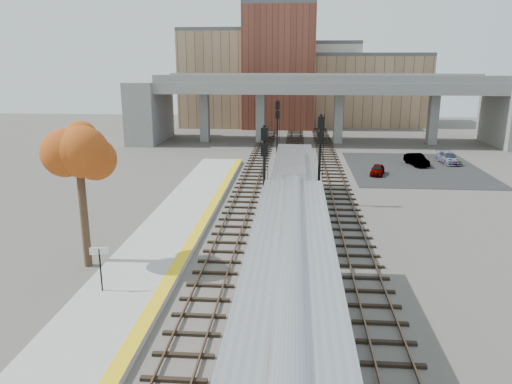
% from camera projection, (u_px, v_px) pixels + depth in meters
% --- Properties ---
extents(ground, '(160.00, 160.00, 0.00)m').
position_uv_depth(ground, '(274.00, 269.00, 28.10)').
color(ground, '#47423D').
rests_on(ground, ground).
extents(platform, '(4.50, 60.00, 0.35)m').
position_uv_depth(platform, '(148.00, 262.00, 28.61)').
color(platform, '#9E9E99').
rests_on(platform, ground).
extents(yellow_strip, '(0.70, 60.00, 0.01)m').
position_uv_depth(yellow_strip, '(180.00, 260.00, 28.42)').
color(yellow_strip, yellow).
rests_on(yellow_strip, platform).
extents(tracks, '(10.70, 95.00, 0.25)m').
position_uv_depth(tracks, '(292.00, 206.00, 40.05)').
color(tracks, black).
rests_on(tracks, ground).
extents(overpass, '(54.00, 12.00, 9.50)m').
position_uv_depth(overpass, '(324.00, 101.00, 69.59)').
color(overpass, slate).
rests_on(overpass, ground).
extents(buildings_far, '(43.00, 21.00, 20.60)m').
position_uv_depth(buildings_far, '(298.00, 80.00, 90.12)').
color(buildings_far, tan).
rests_on(buildings_far, ground).
extents(parking_lot, '(14.00, 18.00, 0.04)m').
position_uv_depth(parking_lot, '(415.00, 169.00, 53.99)').
color(parking_lot, black).
rests_on(parking_lot, ground).
extents(locomotive, '(3.02, 19.05, 4.10)m').
position_uv_depth(locomotive, '(294.00, 187.00, 36.86)').
color(locomotive, '#A8AAB2').
rests_on(locomotive, ground).
extents(coach, '(3.03, 25.00, 5.00)m').
position_uv_depth(coach, '(289.00, 357.00, 14.94)').
color(coach, '#A8AAB2').
rests_on(coach, ground).
extents(signal_mast_near, '(0.60, 0.64, 7.05)m').
position_uv_depth(signal_mast_near, '(264.00, 175.00, 35.33)').
color(signal_mast_near, '#9E9E99').
rests_on(signal_mast_near, ground).
extents(signal_mast_mid, '(0.60, 0.64, 7.35)m').
position_uv_depth(signal_mast_mid, '(320.00, 161.00, 39.40)').
color(signal_mast_mid, '#9E9E99').
rests_on(signal_mast_mid, ground).
extents(signal_mast_far, '(0.60, 0.64, 6.95)m').
position_uv_depth(signal_mast_far, '(277.00, 130.00, 58.42)').
color(signal_mast_far, '#9E9E99').
rests_on(signal_mast_far, ground).
extents(station_sign, '(0.89, 0.24, 2.27)m').
position_uv_depth(station_sign, '(100.00, 260.00, 24.28)').
color(station_sign, black).
rests_on(station_sign, platform).
extents(tree, '(3.60, 3.60, 8.83)m').
position_uv_depth(tree, '(78.00, 153.00, 26.88)').
color(tree, '#382619').
rests_on(tree, ground).
extents(car_a, '(2.02, 3.32, 1.06)m').
position_uv_depth(car_a, '(377.00, 170.00, 50.86)').
color(car_a, '#99999E').
rests_on(car_a, parking_lot).
extents(car_b, '(2.20, 4.12, 1.29)m').
position_uv_depth(car_b, '(417.00, 160.00, 55.35)').
color(car_b, '#99999E').
rests_on(car_b, parking_lot).
extents(car_c, '(2.04, 4.36, 1.23)m').
position_uv_depth(car_c, '(448.00, 158.00, 56.52)').
color(car_c, '#99999E').
rests_on(car_c, parking_lot).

